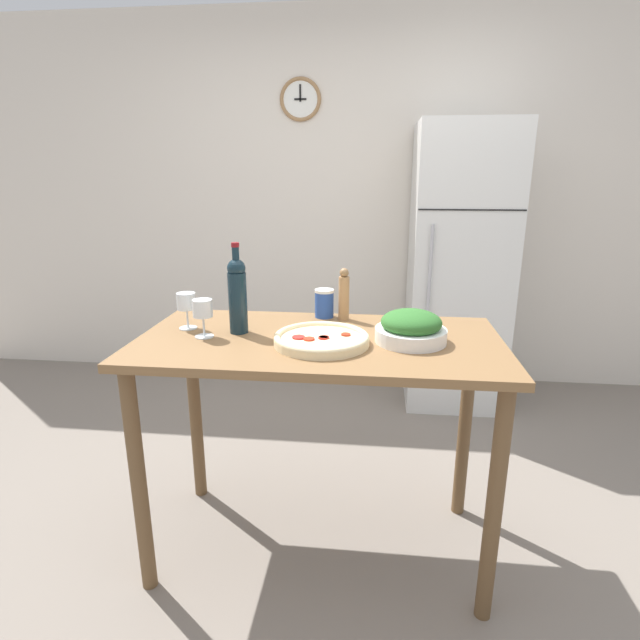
{
  "coord_description": "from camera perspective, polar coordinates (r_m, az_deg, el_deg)",
  "views": [
    {
      "loc": [
        0.2,
        -1.76,
        1.51
      ],
      "look_at": [
        0.0,
        0.03,
        0.98
      ],
      "focal_mm": 28.0,
      "sensor_mm": 36.0,
      "label": 1
    }
  ],
  "objects": [
    {
      "name": "ground_plane",
      "position": [
        2.32,
        -0.1,
        -24.21
      ],
      "size": [
        14.0,
        14.0,
        0.0
      ],
      "primitive_type": "plane",
      "color": "slate"
    },
    {
      "name": "wall_back",
      "position": [
        3.71,
        3.33,
        13.07
      ],
      "size": [
        6.4,
        0.08,
        2.6
      ],
      "color": "silver",
      "rests_on": "ground_plane"
    },
    {
      "name": "refrigerator",
      "position": [
        3.43,
        15.5,
        5.67
      ],
      "size": [
        0.62,
        0.66,
        1.82
      ],
      "color": "silver",
      "rests_on": "ground_plane"
    },
    {
      "name": "prep_counter",
      "position": [
        1.91,
        -0.12,
        -6.1
      ],
      "size": [
        1.35,
        0.7,
        0.92
      ],
      "color": "brown",
      "rests_on": "ground_plane"
    },
    {
      "name": "wine_bottle",
      "position": [
        1.91,
        -9.42,
        3.0
      ],
      "size": [
        0.07,
        0.07,
        0.35
      ],
      "color": "#142833",
      "rests_on": "prep_counter"
    },
    {
      "name": "wine_glass_near",
      "position": [
        1.9,
        -13.26,
        1.05
      ],
      "size": [
        0.07,
        0.07,
        0.14
      ],
      "color": "silver",
      "rests_on": "prep_counter"
    },
    {
      "name": "wine_glass_far",
      "position": [
        2.02,
        -15.03,
        1.86
      ],
      "size": [
        0.07,
        0.07,
        0.14
      ],
      "color": "silver",
      "rests_on": "prep_counter"
    },
    {
      "name": "pepper_mill",
      "position": [
        2.08,
        2.75,
        2.88
      ],
      "size": [
        0.04,
        0.04,
        0.22
      ],
      "color": "#AD7F51",
      "rests_on": "prep_counter"
    },
    {
      "name": "salad_bowl",
      "position": [
        1.83,
        10.36,
        -0.9
      ],
      "size": [
        0.26,
        0.26,
        0.12
      ],
      "color": "white",
      "rests_on": "prep_counter"
    },
    {
      "name": "homemade_pizza",
      "position": [
        1.79,
        0.16,
        -2.18
      ],
      "size": [
        0.34,
        0.34,
        0.04
      ],
      "color": "beige",
      "rests_on": "prep_counter"
    },
    {
      "name": "salt_canister",
      "position": [
        2.12,
        0.49,
        1.93
      ],
      "size": [
        0.08,
        0.08,
        0.12
      ],
      "color": "#284CA3",
      "rests_on": "prep_counter"
    }
  ]
}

